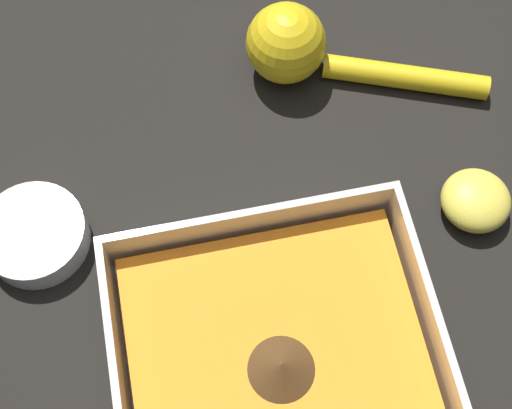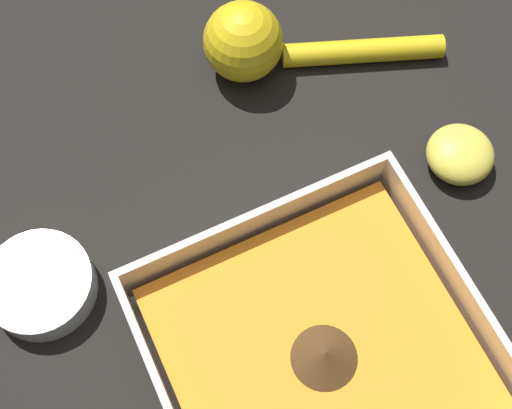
% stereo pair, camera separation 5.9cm
% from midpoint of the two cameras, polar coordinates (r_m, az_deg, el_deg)
% --- Properties ---
extents(ground_plane, '(4.00, 4.00, 0.00)m').
position_cam_midpoint_polar(ground_plane, '(0.59, 5.98, -10.48)').
color(ground_plane, black).
extents(square_dish, '(0.25, 0.25, 0.06)m').
position_cam_midpoint_polar(square_dish, '(0.57, 5.06, -13.66)').
color(square_dish, silver).
rests_on(square_dish, ground_plane).
extents(spice_bowl, '(0.09, 0.09, 0.03)m').
position_cam_midpoint_polar(spice_bowl, '(0.62, -14.69, -2.72)').
color(spice_bowl, silver).
rests_on(spice_bowl, ground_plane).
extents(lemon_squeezer, '(0.22, 0.12, 0.07)m').
position_cam_midpoint_polar(lemon_squeezer, '(0.68, 6.52, 12.04)').
color(lemon_squeezer, yellow).
rests_on(lemon_squeezer, ground_plane).
extents(lemon_half, '(0.06, 0.06, 0.03)m').
position_cam_midpoint_polar(lemon_half, '(0.65, 19.69, 0.01)').
color(lemon_half, '#EFDB4C').
rests_on(lemon_half, ground_plane).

